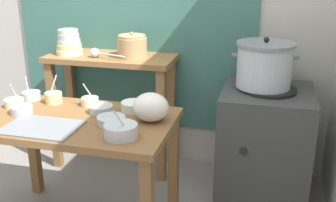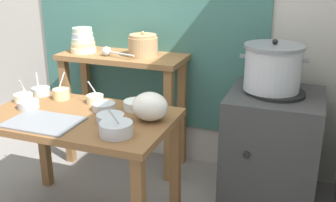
{
  "view_description": "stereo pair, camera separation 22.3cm",
  "coord_description": "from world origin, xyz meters",
  "px_view_note": "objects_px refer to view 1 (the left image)",
  "views": [
    {
      "loc": [
        0.89,
        -1.91,
        1.58
      ],
      "look_at": [
        0.35,
        0.17,
        0.82
      ],
      "focal_mm": 43.06,
      "sensor_mm": 36.0,
      "label": 1
    },
    {
      "loc": [
        1.1,
        -1.84,
        1.58
      ],
      "look_at": [
        0.35,
        0.17,
        0.82
      ],
      "focal_mm": 43.06,
      "sensor_mm": 36.0,
      "label": 2
    }
  ],
  "objects_px": {
    "clay_pot": "(132,46)",
    "plastic_bag": "(151,107)",
    "prep_bowl_1": "(14,102)",
    "prep_bowl_6": "(134,106)",
    "back_shelf_table": "(112,84)",
    "prep_bowl_3": "(111,120)",
    "prep_table": "(78,136)",
    "prep_bowl_7": "(101,109)",
    "serving_tray": "(42,127)",
    "prep_bowl_8": "(21,109)",
    "prep_bowl_0": "(121,130)",
    "prep_bowl_4": "(90,101)",
    "bowl_stack_enamel": "(69,43)",
    "stove_block": "(264,142)",
    "steamer_pot": "(264,65)",
    "prep_bowl_2": "(53,97)",
    "ladle": "(96,53)",
    "prep_bowl_5": "(31,95)"
  },
  "relations": [
    {
      "from": "clay_pot",
      "to": "plastic_bag",
      "type": "distance_m",
      "value": 0.83
    },
    {
      "from": "prep_bowl_6",
      "to": "prep_bowl_8",
      "type": "height_order",
      "value": "prep_bowl_8"
    },
    {
      "from": "stove_block",
      "to": "prep_bowl_3",
      "type": "xyz_separation_m",
      "value": [
        -0.83,
        -0.7,
        0.36
      ]
    },
    {
      "from": "steamer_pot",
      "to": "serving_tray",
      "type": "height_order",
      "value": "steamer_pot"
    },
    {
      "from": "bowl_stack_enamel",
      "to": "serving_tray",
      "type": "distance_m",
      "value": 1.02
    },
    {
      "from": "back_shelf_table",
      "to": "steamer_pot",
      "type": "xyz_separation_m",
      "value": [
        1.12,
        -0.11,
        0.25
      ]
    },
    {
      "from": "prep_bowl_6",
      "to": "prep_bowl_8",
      "type": "bearing_deg",
      "value": -161.63
    },
    {
      "from": "serving_tray",
      "to": "back_shelf_table",
      "type": "bearing_deg",
      "value": 89.41
    },
    {
      "from": "back_shelf_table",
      "to": "prep_bowl_2",
      "type": "height_order",
      "value": "back_shelf_table"
    },
    {
      "from": "serving_tray",
      "to": "prep_bowl_7",
      "type": "distance_m",
      "value": 0.37
    },
    {
      "from": "prep_table",
      "to": "prep_bowl_7",
      "type": "xyz_separation_m",
      "value": [
        0.1,
        0.12,
        0.14
      ]
    },
    {
      "from": "bowl_stack_enamel",
      "to": "prep_bowl_7",
      "type": "distance_m",
      "value": 0.87
    },
    {
      "from": "back_shelf_table",
      "to": "plastic_bag",
      "type": "xyz_separation_m",
      "value": [
        0.53,
        -0.73,
        0.12
      ]
    },
    {
      "from": "plastic_bag",
      "to": "prep_bowl_3",
      "type": "bearing_deg",
      "value": -153.74
    },
    {
      "from": "prep_bowl_7",
      "to": "prep_bowl_1",
      "type": "bearing_deg",
      "value": -176.35
    },
    {
      "from": "prep_table",
      "to": "ladle",
      "type": "distance_m",
      "value": 0.81
    },
    {
      "from": "back_shelf_table",
      "to": "clay_pot",
      "type": "xyz_separation_m",
      "value": [
        0.17,
        0.0,
        0.3
      ]
    },
    {
      "from": "back_shelf_table",
      "to": "plastic_bag",
      "type": "bearing_deg",
      "value": -53.91
    },
    {
      "from": "prep_bowl_8",
      "to": "serving_tray",
      "type": "bearing_deg",
      "value": -36.12
    },
    {
      "from": "prep_bowl_0",
      "to": "serving_tray",
      "type": "bearing_deg",
      "value": 179.65
    },
    {
      "from": "prep_bowl_6",
      "to": "prep_bowl_7",
      "type": "bearing_deg",
      "value": -154.54
    },
    {
      "from": "prep_bowl_1",
      "to": "prep_bowl_2",
      "type": "distance_m",
      "value": 0.23
    },
    {
      "from": "back_shelf_table",
      "to": "prep_table",
      "type": "bearing_deg",
      "value": -82.02
    },
    {
      "from": "prep_bowl_7",
      "to": "bowl_stack_enamel",
      "type": "bearing_deg",
      "value": 128.96
    },
    {
      "from": "back_shelf_table",
      "to": "prep_bowl_0",
      "type": "height_order",
      "value": "back_shelf_table"
    },
    {
      "from": "stove_block",
      "to": "back_shelf_table",
      "type": "bearing_deg",
      "value": 173.61
    },
    {
      "from": "prep_bowl_0",
      "to": "prep_bowl_7",
      "type": "height_order",
      "value": "prep_bowl_0"
    },
    {
      "from": "back_shelf_table",
      "to": "prep_bowl_3",
      "type": "height_order",
      "value": "back_shelf_table"
    },
    {
      "from": "steamer_pot",
      "to": "plastic_bag",
      "type": "distance_m",
      "value": 0.86
    },
    {
      "from": "bowl_stack_enamel",
      "to": "prep_bowl_4",
      "type": "height_order",
      "value": "bowl_stack_enamel"
    },
    {
      "from": "back_shelf_table",
      "to": "ladle",
      "type": "distance_m",
      "value": 0.28
    },
    {
      "from": "plastic_bag",
      "to": "prep_bowl_1",
      "type": "distance_m",
      "value": 0.88
    },
    {
      "from": "prep_bowl_7",
      "to": "plastic_bag",
      "type": "bearing_deg",
      "value": -8.17
    },
    {
      "from": "serving_tray",
      "to": "prep_bowl_3",
      "type": "height_order",
      "value": "prep_bowl_3"
    },
    {
      "from": "bowl_stack_enamel",
      "to": "prep_bowl_5",
      "type": "bearing_deg",
      "value": -91.31
    },
    {
      "from": "prep_table",
      "to": "stove_block",
      "type": "bearing_deg",
      "value": 32.81
    },
    {
      "from": "serving_tray",
      "to": "prep_bowl_1",
      "type": "height_order",
      "value": "prep_bowl_1"
    },
    {
      "from": "prep_bowl_1",
      "to": "prep_bowl_8",
      "type": "xyz_separation_m",
      "value": [
        0.11,
        -0.09,
        -0.0
      ]
    },
    {
      "from": "back_shelf_table",
      "to": "serving_tray",
      "type": "relative_size",
      "value": 2.4
    },
    {
      "from": "prep_bowl_4",
      "to": "prep_bowl_3",
      "type": "bearing_deg",
      "value": -45.18
    },
    {
      "from": "prep_bowl_8",
      "to": "prep_bowl_4",
      "type": "bearing_deg",
      "value": 33.44
    },
    {
      "from": "plastic_bag",
      "to": "prep_bowl_8",
      "type": "height_order",
      "value": "plastic_bag"
    },
    {
      "from": "prep_bowl_6",
      "to": "prep_bowl_1",
      "type": "bearing_deg",
      "value": -170.82
    },
    {
      "from": "clay_pot",
      "to": "prep_bowl_0",
      "type": "height_order",
      "value": "clay_pot"
    },
    {
      "from": "prep_bowl_4",
      "to": "prep_bowl_7",
      "type": "height_order",
      "value": "prep_bowl_4"
    },
    {
      "from": "prep_table",
      "to": "clay_pot",
      "type": "xyz_separation_m",
      "value": [
        0.06,
        0.81,
        0.37
      ]
    },
    {
      "from": "prep_bowl_3",
      "to": "ladle",
      "type": "bearing_deg",
      "value": 118.84
    },
    {
      "from": "bowl_stack_enamel",
      "to": "ladle",
      "type": "distance_m",
      "value": 0.25
    },
    {
      "from": "bowl_stack_enamel",
      "to": "prep_bowl_8",
      "type": "height_order",
      "value": "bowl_stack_enamel"
    },
    {
      "from": "clay_pot",
      "to": "prep_bowl_8",
      "type": "distance_m",
      "value": 0.94
    }
  ]
}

